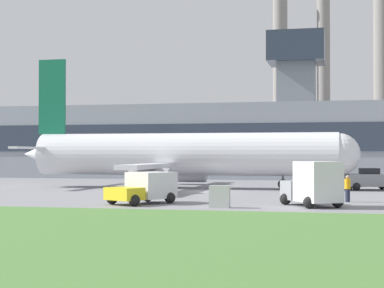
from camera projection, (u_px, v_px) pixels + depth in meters
name	position (u px, v px, depth m)	size (l,w,h in m)	color
ground_plane	(206.00, 191.00, 52.87)	(400.00, 400.00, 0.00)	gray
terminal_building	(255.00, 140.00, 82.81)	(73.18, 15.76, 18.39)	#8C939E
smokestack_left	(280.00, 79.00, 120.43)	(3.14, 3.14, 34.00)	gray
smokestack_right	(324.00, 68.00, 119.09)	(2.75, 2.75, 37.77)	gray
smokestack_far	(382.00, 51.00, 116.37)	(3.53, 3.53, 43.30)	gray
airplane	(179.00, 155.00, 57.30)	(30.87, 24.68, 11.93)	silver
pushback_tug	(369.00, 180.00, 54.86)	(4.44, 3.34, 1.86)	gray
baggage_truck	(313.00, 185.00, 37.65)	(3.84, 4.50, 2.66)	gray
fuel_truck	(145.00, 188.00, 39.93)	(4.01, 4.76, 1.95)	yellow
ground_crew_person	(348.00, 188.00, 41.26)	(0.50, 0.50, 1.72)	#23283D
utility_cabinet	(220.00, 197.00, 36.86)	(1.17, 0.55, 1.28)	#B2B7B2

